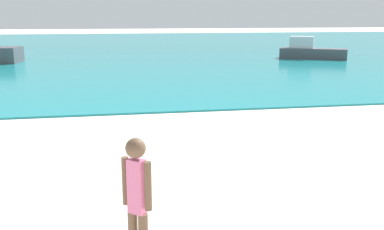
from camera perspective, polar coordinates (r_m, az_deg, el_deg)
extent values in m
cube|color=teal|center=(43.38, -7.88, 8.85)|extent=(160.00, 60.00, 0.06)
cube|color=pink|center=(4.93, -7.20, -9.20)|extent=(0.22, 0.21, 0.62)
sphere|color=brown|center=(4.78, -7.35, -4.29)|extent=(0.23, 0.23, 0.23)
cylinder|color=brown|center=(4.83, -5.75, -9.19)|extent=(0.08, 0.08, 0.55)
cylinder|color=brown|center=(5.01, -8.62, -8.46)|extent=(0.08, 0.08, 0.55)
cube|color=#4C4C51|center=(31.45, 15.47, 7.72)|extent=(4.56, 3.31, 0.71)
cube|color=silver|center=(31.43, 14.09, 9.17)|extent=(1.87, 1.62, 0.79)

